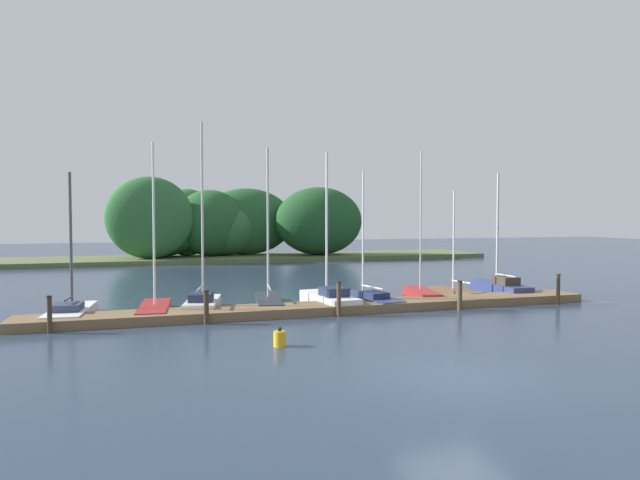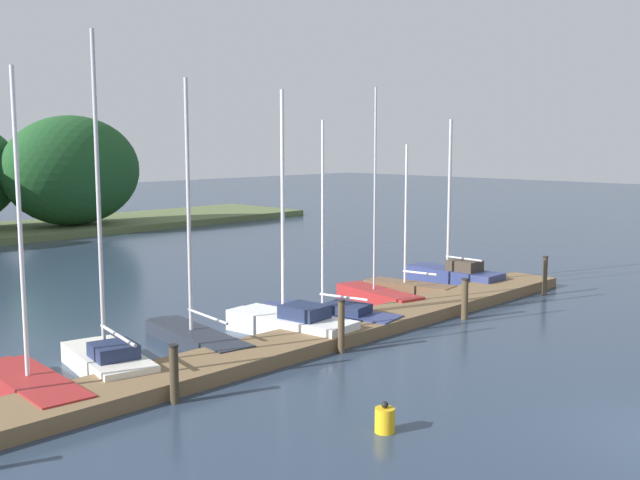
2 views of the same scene
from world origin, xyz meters
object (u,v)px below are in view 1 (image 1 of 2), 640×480
object	(u,v)px
sailboat_2	(203,302)
sailboat_4	(328,298)
sailboat_3	(268,298)
mooring_piling_0	(50,314)
sailboat_0	(71,310)
mooring_piling_2	(339,299)
sailboat_6	(421,292)
mooring_piling_3	(460,295)
mooring_piling_1	(206,307)
sailboat_1	(155,307)
sailboat_8	(499,286)
channel_buoy_0	(280,338)
sailboat_7	(454,291)
mooring_piling_4	(558,289)
sailboat_5	(365,298)

from	to	relation	value
sailboat_2	sailboat_4	size ratio (longest dim) A/B	1.16
sailboat_3	mooring_piling_0	size ratio (longest dim) A/B	5.48
sailboat_0	mooring_piling_2	distance (m)	10.44
sailboat_6	mooring_piling_3	xyz separation A→B (m)	(-0.06, -3.56, 0.34)
sailboat_3	mooring_piling_1	world-z (taller)	sailboat_3
sailboat_1	sailboat_8	size ratio (longest dim) A/B	1.12
sailboat_8	channel_buoy_0	bearing A→B (deg)	119.82
sailboat_7	mooring_piling_2	distance (m)	8.14
sailboat_0	sailboat_3	xyz separation A→B (m)	(7.93, 0.67, 0.02)
sailboat_8	mooring_piling_1	world-z (taller)	sailboat_8
sailboat_1	mooring_piling_4	world-z (taller)	sailboat_1
sailboat_4	sailboat_5	world-z (taller)	sailboat_4
sailboat_0	sailboat_1	size ratio (longest dim) A/B	0.82
sailboat_1	sailboat_8	xyz separation A→B (m)	(16.71, 0.57, 0.13)
mooring_piling_2	sailboat_5	bearing A→B (deg)	49.22
sailboat_4	mooring_piling_4	xyz separation A→B (m)	(10.03, -2.52, 0.30)
sailboat_4	sailboat_5	size ratio (longest dim) A/B	1.13
mooring_piling_1	mooring_piling_4	xyz separation A→B (m)	(15.49, -0.20, 0.07)
sailboat_0	sailboat_5	size ratio (longest dim) A/B	0.95
sailboat_5	channel_buoy_0	size ratio (longest dim) A/B	10.03
sailboat_1	channel_buoy_0	size ratio (longest dim) A/B	11.62
sailboat_4	mooring_piling_0	world-z (taller)	sailboat_4
sailboat_0	mooring_piling_0	world-z (taller)	sailboat_0
mooring_piling_3	channel_buoy_0	xyz separation A→B (m)	(-8.65, -3.93, -0.39)
sailboat_6	sailboat_7	world-z (taller)	sailboat_6
sailboat_5	mooring_piling_0	size ratio (longest dim) A/B	4.69
mooring_piling_1	mooring_piling_3	size ratio (longest dim) A/B	0.99
sailboat_3	mooring_piling_1	bearing A→B (deg)	146.90
sailboat_4	mooring_piling_2	distance (m)	2.33
sailboat_6	mooring_piling_2	xyz separation A→B (m)	(-5.37, -3.33, 0.41)
sailboat_4	sailboat_6	world-z (taller)	sailboat_6
mooring_piling_3	sailboat_5	bearing A→B (deg)	139.90
sailboat_1	sailboat_5	world-z (taller)	sailboat_1
sailboat_4	mooring_piling_0	size ratio (longest dim) A/B	5.29
sailboat_2	sailboat_4	distance (m)	5.39
sailboat_8	mooring_piling_3	bearing A→B (deg)	128.49
sailboat_6	mooring_piling_2	distance (m)	6.33
sailboat_1	mooring_piling_1	xyz separation A→B (m)	(1.82, -2.72, 0.33)
sailboat_5	mooring_piling_1	xyz separation A→B (m)	(-7.27, -2.49, 0.35)
sailboat_3	mooring_piling_0	bearing A→B (deg)	121.04
sailboat_6	mooring_piling_0	xyz separation A→B (m)	(-15.72, -3.38, 0.35)
sailboat_6	sailboat_4	bearing A→B (deg)	112.95
sailboat_2	mooring_piling_1	xyz separation A→B (m)	(-0.11, -2.85, 0.23)
sailboat_2	sailboat_5	bearing A→B (deg)	-81.36
sailboat_6	channel_buoy_0	bearing A→B (deg)	142.01
sailboat_7	mooring_piling_2	bearing A→B (deg)	106.45
sailboat_0	mooring_piling_1	world-z (taller)	sailboat_0
sailboat_4	sailboat_5	distance (m)	1.82
mooring_piling_1	mooring_piling_2	xyz separation A→B (m)	(5.15, 0.03, 0.07)
sailboat_5	mooring_piling_1	distance (m)	7.70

